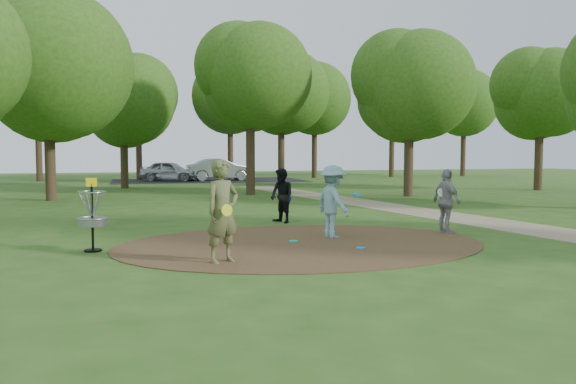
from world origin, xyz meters
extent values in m
plane|color=#2D5119|center=(0.00, 0.00, 0.00)|extent=(100.00, 100.00, 0.00)
cylinder|color=#47301C|center=(0.00, 0.00, 0.01)|extent=(8.40, 8.40, 0.02)
cube|color=#8C7A5B|center=(6.50, 2.00, 0.01)|extent=(7.55, 39.89, 0.01)
cube|color=black|center=(2.00, 30.00, 0.00)|extent=(14.00, 8.00, 0.01)
imported|color=brown|center=(-2.08, -1.67, 0.97)|extent=(0.84, 0.74, 1.94)
cylinder|color=yellow|center=(-2.05, -1.96, 1.02)|extent=(0.22, 0.11, 0.22)
imported|color=#82B3C1|center=(0.99, 0.72, 0.88)|extent=(0.90, 1.26, 1.77)
cylinder|color=#0C7FCE|center=(1.64, 0.77, 1.03)|extent=(0.29, 0.29, 0.08)
imported|color=black|center=(0.56, 3.84, 0.80)|extent=(0.86, 0.95, 1.60)
cylinder|color=#0C13D0|center=(0.74, 3.85, 0.71)|extent=(0.23, 0.10, 0.22)
imported|color=#999A9C|center=(4.03, 0.59, 0.83)|extent=(0.52, 1.01, 1.65)
cylinder|color=white|center=(3.89, 0.60, 1.06)|extent=(0.23, 0.11, 0.22)
cylinder|color=#17BBA2|center=(-0.12, 0.30, 0.03)|extent=(0.22, 0.22, 0.02)
cylinder|color=#0D7FEC|center=(1.01, -0.99, 0.03)|extent=(0.22, 0.22, 0.02)
cylinder|color=red|center=(-1.31, 1.88, 0.03)|extent=(0.22, 0.22, 0.02)
imported|color=#AAADB2|center=(-0.86, 29.81, 0.73)|extent=(4.62, 3.35, 1.46)
imported|color=#A9ACB0|center=(2.79, 29.48, 0.82)|extent=(4.99, 1.82, 1.63)
cylinder|color=black|center=(-4.50, 0.30, 0.68)|extent=(0.05, 0.05, 1.35)
cylinder|color=black|center=(-4.50, 0.30, 0.02)|extent=(0.36, 0.36, 0.04)
cylinder|color=gray|center=(-4.50, 0.30, 0.62)|extent=(0.60, 0.60, 0.16)
torus|color=gray|center=(-4.50, 0.30, 0.70)|extent=(0.63, 0.63, 0.03)
torus|color=gray|center=(-4.50, 0.30, 1.25)|extent=(0.58, 0.58, 0.02)
cube|color=yellow|center=(-4.50, 0.30, 1.45)|extent=(0.22, 0.02, 0.18)
cylinder|color=#332316|center=(-7.00, 14.00, 1.90)|extent=(0.44, 0.44, 3.80)
sphere|color=#2B4B14|center=(-7.00, 14.00, 5.55)|extent=(6.36, 6.36, 6.36)
cylinder|color=#332316|center=(2.00, 15.00, 2.09)|extent=(0.44, 0.44, 4.18)
sphere|color=#2B4B14|center=(2.00, 15.00, 5.58)|extent=(5.10, 5.10, 5.10)
cylinder|color=#332316|center=(9.00, 12.00, 1.80)|extent=(0.44, 0.44, 3.61)
sphere|color=#2B4B14|center=(9.00, 12.00, 5.01)|extent=(5.09, 5.09, 5.09)
cylinder|color=#332316|center=(-4.00, 22.00, 1.71)|extent=(0.44, 0.44, 3.42)
sphere|color=#2B4B14|center=(-4.00, 22.00, 4.82)|extent=(5.10, 5.10, 5.10)
cylinder|color=#332316|center=(6.00, 24.00, 2.19)|extent=(0.44, 0.44, 4.37)
sphere|color=#2B4B14|center=(6.00, 24.00, 5.87)|extent=(5.44, 5.44, 5.44)
cylinder|color=#332316|center=(18.00, 14.00, 1.90)|extent=(0.44, 0.44, 3.80)
sphere|color=#2B4B14|center=(18.00, 14.00, 5.12)|extent=(4.81, 4.81, 4.81)
camera|label=1|loc=(-3.74, -11.99, 2.06)|focal=35.00mm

